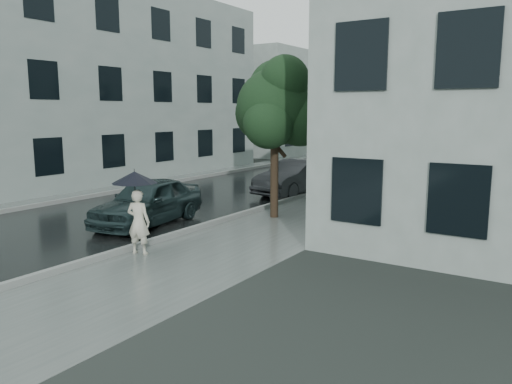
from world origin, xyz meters
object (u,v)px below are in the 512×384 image
Objects in this scene: street_tree at (276,106)px; car_near at (148,202)px; lamp_post at (360,126)px; pedestrian at (139,222)px; car_far at (296,177)px.

car_near is at bearing -130.80° from street_tree.
lamp_post reaches higher than car_near.
street_tree is 4.95m from car_near.
car_near is at bearing -65.01° from pedestrian.
street_tree is 5.38m from car_far.
car_near is at bearing -92.63° from car_far.
pedestrian is 9.83m from car_far.
pedestrian is 0.37× the size of car_far.
car_far is at bearing -100.05° from pedestrian.
street_tree reaches higher than car_far.
car_near is 7.44m from car_far.
car_near is at bearing -113.57° from lamp_post.
lamp_post is (-0.59, 8.72, -0.82)m from street_tree.
lamp_post is at bearing -105.91° from pedestrian.
car_far is (-1.58, 4.29, -2.84)m from street_tree.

